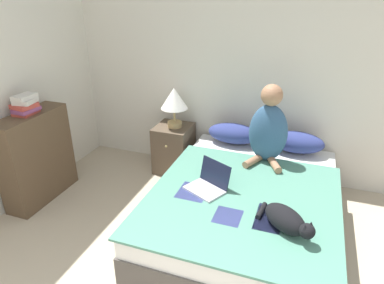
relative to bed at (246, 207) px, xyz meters
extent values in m
cube|color=beige|center=(-0.05, 1.10, 1.05)|extent=(5.50, 0.05, 2.55)
cube|color=#4C4742|center=(0.00, 0.01, -0.09)|extent=(1.52, 2.05, 0.27)
cube|color=silver|center=(0.00, 0.01, 0.13)|extent=(1.50, 2.02, 0.16)
cube|color=#4C8470|center=(0.00, -0.20, 0.22)|extent=(1.56, 1.64, 0.02)
cube|color=#3D4784|center=(0.25, -0.39, 0.23)|extent=(0.20, 0.35, 0.01)
cube|color=#3D4784|center=(-0.42, -0.25, 0.23)|extent=(0.25, 0.28, 0.01)
cube|color=#3D4784|center=(-0.05, -0.48, 0.23)|extent=(0.21, 0.23, 0.01)
ellipsoid|color=navy|center=(-0.34, 0.86, 0.34)|extent=(0.57, 0.29, 0.22)
ellipsoid|color=navy|center=(0.34, 0.86, 0.34)|extent=(0.57, 0.29, 0.22)
ellipsoid|color=#33567A|center=(0.07, 0.56, 0.52)|extent=(0.38, 0.21, 0.59)
sphere|color=#9E7051|center=(0.07, 0.56, 0.91)|extent=(0.21, 0.21, 0.21)
cylinder|color=#9E7051|center=(-0.03, 0.43, 0.26)|extent=(0.18, 0.27, 0.07)
cylinder|color=#9E7051|center=(0.18, 0.43, 0.26)|extent=(0.18, 0.27, 0.07)
ellipsoid|color=black|center=(0.37, -0.49, 0.32)|extent=(0.39, 0.36, 0.18)
sphere|color=black|center=(0.52, -0.61, 0.34)|extent=(0.11, 0.11, 0.11)
cone|color=black|center=(0.54, -0.59, 0.39)|extent=(0.05, 0.05, 0.05)
cone|color=black|center=(0.50, -0.63, 0.39)|extent=(0.05, 0.05, 0.05)
cylinder|color=black|center=(0.18, -0.35, 0.25)|extent=(0.06, 0.20, 0.04)
cube|color=#B7B7BC|center=(-0.34, -0.20, 0.24)|extent=(0.39, 0.34, 0.02)
cube|color=black|center=(-0.28, -0.08, 0.36)|extent=(0.31, 0.19, 0.22)
cube|color=brown|center=(-1.05, 0.81, 0.06)|extent=(0.41, 0.42, 0.57)
sphere|color=tan|center=(-1.05, 0.59, 0.19)|extent=(0.03, 0.03, 0.03)
cylinder|color=tan|center=(-1.03, 0.81, 0.38)|extent=(0.17, 0.17, 0.06)
cylinder|color=tan|center=(-1.03, 0.81, 0.49)|extent=(0.02, 0.02, 0.16)
cone|color=white|center=(-1.03, 0.81, 0.69)|extent=(0.31, 0.31, 0.24)
cube|color=brown|center=(-2.14, -0.21, 0.25)|extent=(0.27, 0.80, 0.94)
cube|color=#B24238|center=(-2.15, -0.22, 0.73)|extent=(0.18, 0.22, 0.03)
cube|color=#844270|center=(-2.13, -0.22, 0.76)|extent=(0.18, 0.23, 0.03)
cube|color=#B24238|center=(-2.15, -0.22, 0.80)|extent=(0.21, 0.22, 0.04)
cube|color=beige|center=(-2.14, -0.20, 0.84)|extent=(0.19, 0.21, 0.04)
cube|color=beige|center=(-2.14, -0.20, 0.89)|extent=(0.14, 0.21, 0.04)
camera|label=1|loc=(0.42, -2.60, 1.85)|focal=32.00mm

